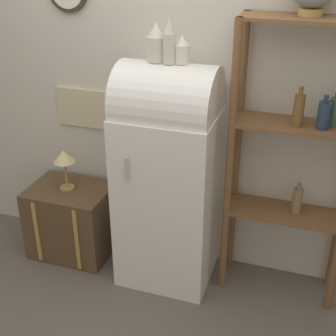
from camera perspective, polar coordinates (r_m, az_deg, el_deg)
The scene contains 9 objects.
ground_plane at distance 3.43m, azimuth -1.47°, elevation -15.14°, with size 12.00×12.00×0.00m, color #60564C.
wall_back at distance 3.24m, azimuth 1.65°, elevation 9.88°, with size 7.00×0.09×2.70m.
refrigerator at distance 3.17m, azimuth 0.03°, elevation -0.77°, with size 0.64×0.58×1.59m.
suitcase_trunk at distance 3.75m, azimuth -11.62°, elevation -6.26°, with size 0.61×0.46×0.57m.
shelf_unit at distance 3.02m, azimuth 15.17°, elevation 2.16°, with size 0.78×0.31×1.88m.
vase_left at distance 2.91m, azimuth -1.46°, elevation 14.92°, with size 0.12×0.12×0.23m.
vase_center at distance 2.85m, azimuth 0.13°, elevation 15.10°, with size 0.08×0.08×0.27m.
vase_right at distance 2.86m, azimuth 1.73°, elevation 14.14°, with size 0.09×0.09×0.17m.
desk_lamp at distance 3.50m, azimuth -12.54°, elevation 1.06°, with size 0.16×0.16×0.31m.
Camera 1 is at (0.88, -2.39, 2.31)m, focal length 50.00 mm.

